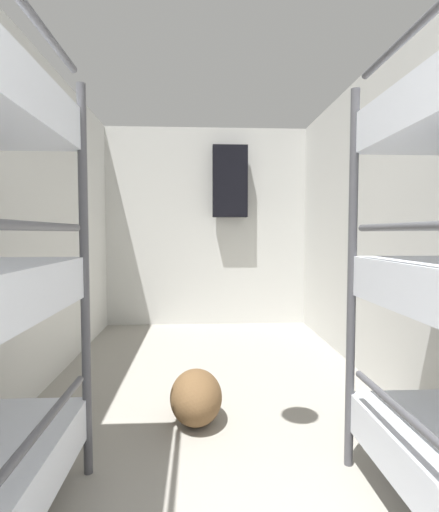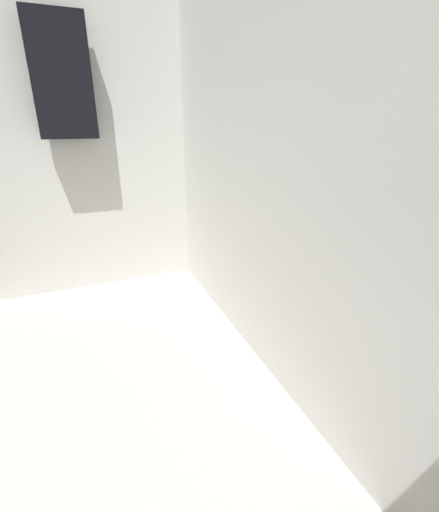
% 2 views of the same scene
% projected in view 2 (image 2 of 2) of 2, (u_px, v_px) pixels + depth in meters
% --- Properties ---
extents(wall_back, '(2.70, 0.06, 2.55)m').
position_uv_depth(wall_back, '(36.00, 154.00, 2.88)').
color(wall_back, silver).
rests_on(wall_back, ground_plane).
extents(hanging_coat, '(0.44, 0.12, 0.90)m').
position_uv_depth(hanging_coat, '(62.00, 77.00, 2.64)').
color(hanging_coat, black).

